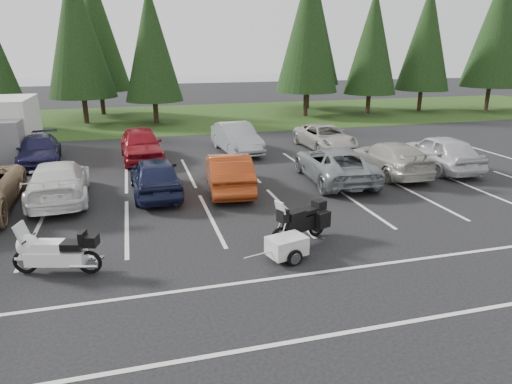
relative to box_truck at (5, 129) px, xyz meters
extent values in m
plane|color=black|center=(8.00, -12.50, -1.45)|extent=(120.00, 120.00, 0.00)
cube|color=#1B3410|center=(8.00, 11.50, -1.45)|extent=(80.00, 16.00, 0.01)
cube|color=gray|center=(12.00, 42.50, -1.45)|extent=(70.00, 50.00, 0.02)
cube|color=silver|center=(8.00, -10.50, -1.45)|extent=(32.00, 16.00, 0.01)
cylinder|color=#332316|center=(3.00, 10.40, -0.14)|extent=(0.36, 0.36, 2.62)
cone|color=black|center=(3.00, 10.40, 5.09)|extent=(4.80, 4.80, 9.27)
cylinder|color=#332316|center=(8.00, 9.10, -0.32)|extent=(0.36, 0.36, 2.26)
cone|color=black|center=(8.00, 9.10, 4.19)|extent=(4.14, 4.14, 7.99)
cylinder|color=#332316|center=(20.00, 9.60, -0.11)|extent=(0.36, 0.36, 2.69)
cone|color=black|center=(20.00, 9.60, 5.27)|extent=(4.93, 4.93, 9.52)
cylinder|color=#332316|center=(25.50, 9.30, -0.29)|extent=(0.36, 0.36, 2.33)
cone|color=black|center=(25.50, 9.30, 4.37)|extent=(4.27, 4.27, 8.24)
cylinder|color=#332316|center=(31.00, 10.10, -0.21)|extent=(0.36, 0.36, 2.47)
cone|color=black|center=(31.00, 10.10, 4.73)|extent=(4.53, 4.53, 8.76)
cylinder|color=#332316|center=(37.00, 8.80, -0.03)|extent=(0.36, 0.36, 2.83)
cone|color=black|center=(37.00, 8.80, 5.63)|extent=(5.19, 5.19, 10.03)
cylinder|color=#332316|center=(4.00, 15.00, -0.09)|extent=(0.36, 0.36, 2.71)
cone|color=black|center=(4.00, 15.00, 5.33)|extent=(4.97, 4.97, 9.61)
cylinder|color=#332316|center=(22.00, 14.30, 0.05)|extent=(0.36, 0.36, 3.00)
cone|color=black|center=(22.00, 14.30, 6.05)|extent=(5.50, 5.50, 10.62)
imported|color=white|center=(3.46, -8.17, -0.72)|extent=(2.34, 5.17, 1.47)
imported|color=#161B38|center=(6.92, -8.42, -0.71)|extent=(1.92, 4.43, 1.49)
imported|color=#9A3613|center=(9.72, -8.63, -0.70)|extent=(2.04, 4.67, 1.49)
imported|color=gray|center=(14.30, -8.46, -0.73)|extent=(2.77, 5.35, 1.44)
imported|color=#A39F95|center=(17.13, -8.03, -0.74)|extent=(2.03, 4.93, 1.43)
imported|color=silver|center=(19.77, -7.98, -0.64)|extent=(2.12, 4.84, 1.62)
imported|color=#19183D|center=(1.81, -2.01, -0.79)|extent=(2.29, 4.72, 1.32)
imported|color=maroon|center=(6.58, -2.53, -0.64)|extent=(2.15, 4.85, 1.62)
imported|color=gray|center=(11.56, -2.02, -0.68)|extent=(2.03, 4.81, 1.55)
imported|color=#A9A39B|center=(16.47, -2.53, -0.79)|extent=(2.38, 4.85, 1.33)
camera|label=1|loc=(6.22, -25.53, 3.98)|focal=32.00mm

